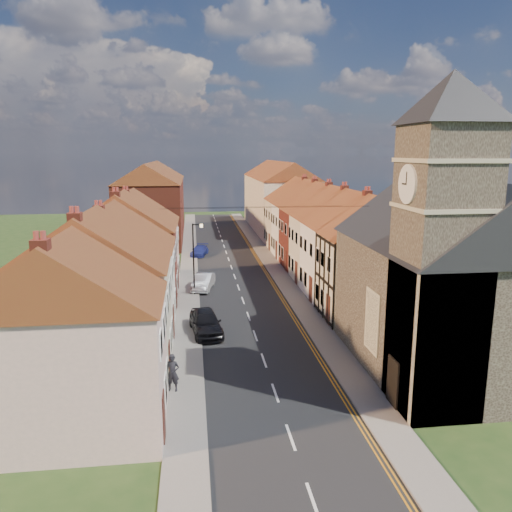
% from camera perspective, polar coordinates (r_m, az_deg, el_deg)
% --- Properties ---
extents(ground, '(160.00, 160.00, 0.00)m').
position_cam_1_polar(ground, '(24.20, 3.02, -17.53)').
color(ground, '#33481E').
rests_on(ground, ground).
extents(road, '(7.00, 90.00, 0.02)m').
position_cam_1_polar(road, '(52.24, -2.83, -1.30)').
color(road, black).
rests_on(road, ground).
extents(pavement_left, '(1.80, 90.00, 0.12)m').
position_cam_1_polar(pavement_left, '(52.09, -7.66, -1.37)').
color(pavement_left, gray).
rests_on(pavement_left, ground).
extents(pavement_right, '(1.80, 90.00, 0.12)m').
position_cam_1_polar(pavement_right, '(52.74, 1.94, -1.11)').
color(pavement_right, gray).
rests_on(pavement_right, ground).
extents(church, '(11.25, 14.25, 15.20)m').
position_cam_1_polar(church, '(28.10, 21.02, -1.26)').
color(church, '#332824').
rests_on(church, ground).
extents(cottage_r_tudor, '(8.30, 5.20, 9.00)m').
position_cam_1_polar(cottage_r_tudor, '(36.67, 13.89, -0.15)').
color(cottage_r_tudor, white).
rests_on(cottage_r_tudor, ground).
extents(cottage_r_white_near, '(8.30, 6.00, 9.00)m').
position_cam_1_polar(cottage_r_white_near, '(41.66, 11.29, 1.39)').
color(cottage_r_white_near, white).
rests_on(cottage_r_white_near, ground).
extents(cottage_r_cream_mid, '(8.30, 5.20, 9.00)m').
position_cam_1_polar(cottage_r_cream_mid, '(46.74, 9.20, 2.59)').
color(cottage_r_cream_mid, white).
rests_on(cottage_r_cream_mid, ground).
extents(cottage_r_pink, '(8.30, 6.00, 9.00)m').
position_cam_1_polar(cottage_r_pink, '(51.88, 7.53, 3.54)').
color(cottage_r_pink, maroon).
rests_on(cottage_r_pink, ground).
extents(cottage_r_white_far, '(8.30, 5.20, 9.00)m').
position_cam_1_polar(cottage_r_white_far, '(57.07, 6.16, 4.33)').
color(cottage_r_white_far, white).
rests_on(cottage_r_white_far, ground).
extents(cottage_r_cream_far, '(8.30, 6.00, 9.00)m').
position_cam_1_polar(cottage_r_cream_far, '(62.29, 5.01, 4.97)').
color(cottage_r_cream_far, white).
rests_on(cottage_r_cream_far, ground).
extents(cottage_l_brick_near, '(8.30, 5.70, 8.80)m').
position_cam_1_polar(cottage_l_brick_near, '(22.47, -21.03, -8.44)').
color(cottage_l_brick_near, '#C7A49D').
rests_on(cottage_l_brick_near, ground).
extents(cottage_l_cream, '(8.30, 6.30, 9.10)m').
position_cam_1_polar(cottage_l_cream, '(27.82, -18.30, -4.07)').
color(cottage_l_cream, white).
rests_on(cottage_l_cream, ground).
extents(cottage_l_white, '(8.30, 6.90, 8.80)m').
position_cam_1_polar(cottage_l_white, '(33.97, -16.28, -1.39)').
color(cottage_l_white, white).
rests_on(cottage_l_white, ground).
extents(cottage_l_brick_mid, '(8.30, 5.70, 9.10)m').
position_cam_1_polar(cottage_l_brick_mid, '(39.84, -14.97, 0.82)').
color(cottage_l_brick_mid, maroon).
rests_on(cottage_l_brick_mid, ground).
extents(cottage_l_pink, '(8.30, 6.30, 8.80)m').
position_cam_1_polar(cottage_l_pink, '(45.53, -14.02, 2.01)').
color(cottage_l_pink, '#C7A49D').
rests_on(cottage_l_pink, ground).
extents(block_right_far, '(8.30, 24.20, 10.50)m').
position_cam_1_polar(block_right_far, '(77.15, 2.61, 6.93)').
color(block_right_far, white).
rests_on(block_right_far, ground).
extents(block_left_far, '(8.30, 24.20, 10.50)m').
position_cam_1_polar(block_left_far, '(71.25, -11.68, 6.29)').
color(block_left_far, maroon).
rests_on(block_left_far, ground).
extents(lamppost, '(0.88, 0.15, 6.00)m').
position_cam_1_polar(lamppost, '(41.58, -7.04, 0.19)').
color(lamppost, black).
rests_on(lamppost, pavement_left).
extents(car_near, '(2.42, 4.84, 1.58)m').
position_cam_1_polar(car_near, '(33.47, -5.76, -7.54)').
color(car_near, black).
rests_on(car_near, ground).
extents(car_mid, '(2.32, 4.41, 1.38)m').
position_cam_1_polar(car_mid, '(44.03, -6.01, -2.93)').
color(car_mid, '#B3B6BB').
rests_on(car_mid, ground).
extents(car_far, '(2.46, 4.20, 1.14)m').
position_cam_1_polar(car_far, '(58.39, -6.47, 0.60)').
color(car_far, navy).
rests_on(car_far, ground).
extents(pedestrian_left, '(0.78, 0.60, 1.90)m').
position_cam_1_polar(pedestrian_left, '(25.83, -9.51, -13.02)').
color(pedestrian_left, black).
rests_on(pedestrian_left, pavement_left).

